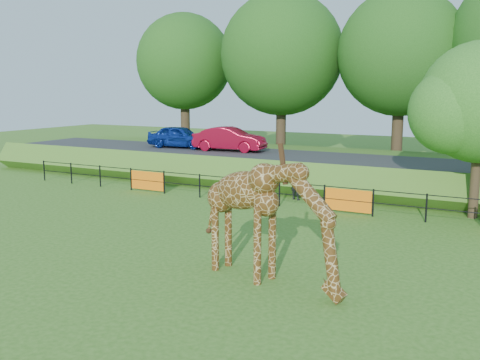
{
  "coord_description": "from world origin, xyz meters",
  "views": [
    {
      "loc": [
        8.89,
        -12.57,
        4.97
      ],
      "look_at": [
        0.84,
        2.77,
        2.0
      ],
      "focal_mm": 40.0,
      "sensor_mm": 36.0,
      "label": 1
    }
  ],
  "objects_px": {
    "giraffe": "(269,222)",
    "car_red": "(230,139)",
    "visitor": "(296,183)",
    "car_blue": "(180,137)"
  },
  "relations": [
    {
      "from": "giraffe",
      "to": "car_red",
      "type": "height_order",
      "value": "giraffe"
    },
    {
      "from": "visitor",
      "to": "car_blue",
      "type": "bearing_deg",
      "value": -8.87
    },
    {
      "from": "car_blue",
      "to": "car_red",
      "type": "bearing_deg",
      "value": -97.96
    },
    {
      "from": "car_blue",
      "to": "visitor",
      "type": "xyz_separation_m",
      "value": [
        9.53,
        -4.84,
        -1.3
      ]
    },
    {
      "from": "car_red",
      "to": "visitor",
      "type": "height_order",
      "value": "car_red"
    },
    {
      "from": "car_blue",
      "to": "visitor",
      "type": "height_order",
      "value": "car_blue"
    },
    {
      "from": "car_blue",
      "to": "car_red",
      "type": "height_order",
      "value": "car_red"
    },
    {
      "from": "giraffe",
      "to": "visitor",
      "type": "xyz_separation_m",
      "value": [
        -3.28,
        10.09,
        -0.83
      ]
    },
    {
      "from": "car_red",
      "to": "visitor",
      "type": "relative_size",
      "value": 2.65
    },
    {
      "from": "car_blue",
      "to": "giraffe",
      "type": "bearing_deg",
      "value": -145.33
    }
  ]
}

